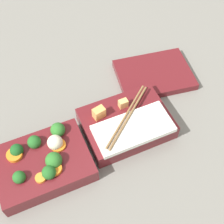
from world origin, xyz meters
TOP-DOWN VIEW (x-y plane):
  - ground_plane at (0.00, 0.00)m, footprint 3.00×3.00m
  - bento_tray_vegetable at (-0.11, -0.02)m, footprint 0.20×0.15m
  - bento_tray_rice at (0.09, -0.01)m, footprint 0.20×0.15m
  - bento_lid at (0.24, 0.12)m, footprint 0.22×0.17m

SIDE VIEW (x-z plane):
  - ground_plane at x=0.00m, z-range 0.00..0.00m
  - bento_lid at x=0.24m, z-range 0.00..0.02m
  - bento_tray_rice at x=0.09m, z-range -0.01..0.06m
  - bento_tray_vegetable at x=-0.11m, z-range -0.01..0.06m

